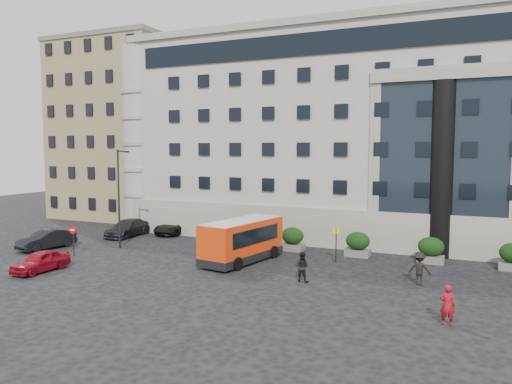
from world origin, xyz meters
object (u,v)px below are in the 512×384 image
hedge_c (358,244)px  parked_car_b (47,239)px  parked_car_c (128,228)px  pedestrian_a (447,305)px  parked_car_a (41,261)px  pedestrian_b (302,267)px  street_lamp (119,194)px  no_entry_sign (73,234)px  hedge_a (234,234)px  pedestrian_c (420,269)px  red_truck (210,209)px  bus_stop_sign (336,239)px  hedge_b (293,239)px  parked_car_d (176,227)px  hedge_d (431,250)px  minibus (242,239)px

hedge_c → parked_car_b: (-23.40, -7.67, -0.16)m
parked_car_c → pedestrian_a: (28.32, -12.52, 0.18)m
parked_car_a → pedestrian_b: bearing=16.9°
street_lamp → no_entry_sign: size_ratio=3.45×
pedestrian_a → no_entry_sign: bearing=-12.0°
hedge_a → pedestrian_c: (15.55, -6.34, 0.06)m
no_entry_sign → red_truck: bearing=88.0°
bus_stop_sign → hedge_b: bearing=146.9°
hedge_a → no_entry_sign: size_ratio=0.79×
parked_car_c → parked_car_d: 4.42m
parked_car_c → pedestrian_c: size_ratio=2.67×
hedge_b → hedge_d: bearing=0.0°
no_entry_sign → hedge_a: bearing=44.5°
hedge_a → bus_stop_sign: bus_stop_sign is taller
hedge_b → no_entry_sign: bearing=-148.1°
hedge_d → pedestrian_c: size_ratio=0.93×
bus_stop_sign → parked_car_a: (-17.00, -10.46, -1.04)m
red_truck → no_entry_sign: bearing=-104.7°
hedge_b → pedestrian_a: pedestrian_a is taller
red_truck → parked_car_c: red_truck is taller
red_truck → parked_car_b: bearing=-117.1°
hedge_b → pedestrian_a: 17.74m
minibus → parked_car_b: size_ratio=1.61×
hedge_c → street_lamp: street_lamp is taller
pedestrian_a → hedge_b: bearing=-49.7°
street_lamp → hedge_d: bearing=11.5°
hedge_b → pedestrian_b: hedge_b is taller
hedge_c → pedestrian_a: 14.63m
street_lamp → parked_car_c: street_lamp is taller
red_truck → pedestrian_c: red_truck is taller
pedestrian_c → pedestrian_b: bearing=18.4°
hedge_b → parked_car_d: 12.97m
pedestrian_b → hedge_c: bearing=-99.9°
parked_car_b → pedestrian_b: pedestrian_b is taller
hedge_a → pedestrian_a: (17.48, -12.80, 0.01)m
minibus → pedestrian_c: 12.31m
parked_car_d → street_lamp: bearing=-90.6°
red_truck → pedestrian_c: (23.89, -16.90, -0.45)m
parked_car_c → pedestrian_c: pedestrian_c is taller
parked_car_a → pedestrian_a: 24.98m
hedge_c → parked_car_c: hedge_c is taller
bus_stop_sign → parked_car_d: bearing=162.4°
hedge_d → pedestrian_a: size_ratio=0.98×
bus_stop_sign → pedestrian_b: bus_stop_sign is taller
hedge_c → hedge_a: bearing=180.0°
pedestrian_c → parked_car_a: bearing=17.1°
hedge_d → minibus: (-12.29, -5.22, 0.72)m
hedge_d → red_truck: size_ratio=0.33×
bus_stop_sign → pedestrian_a: (7.98, -10.00, -0.79)m
hedge_d → bus_stop_sign: bus_stop_sign is taller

